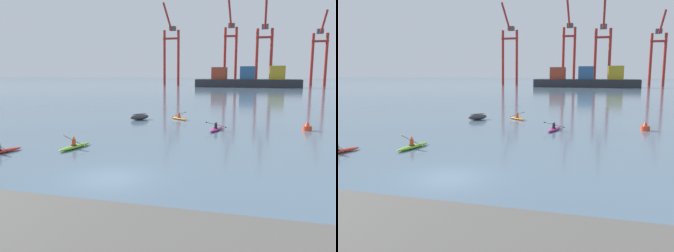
% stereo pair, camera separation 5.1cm
% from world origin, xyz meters
% --- Properties ---
extents(ground_plane, '(800.00, 800.00, 0.00)m').
position_xyz_m(ground_plane, '(0.00, 0.00, 0.00)').
color(ground_plane, slate).
extents(container_barge, '(42.60, 10.81, 8.75)m').
position_xyz_m(container_barge, '(2.58, 129.71, 3.01)').
color(container_barge, '#28282D').
rests_on(container_barge, ground).
extents(gantry_crane_west, '(8.02, 17.70, 35.96)m').
position_xyz_m(gantry_crane_west, '(-33.78, 141.94, 17.64)').
color(gantry_crane_west, maroon).
rests_on(gantry_crane_west, ground).
extents(gantry_crane_west_mid, '(6.23, 17.94, 36.10)m').
position_xyz_m(gantry_crane_west_mid, '(-6.16, 143.82, 17.88)').
color(gantry_crane_west_mid, maroon).
rests_on(gantry_crane_west_mid, ground).
extents(gantry_crane_east_mid, '(7.14, 21.09, 33.44)m').
position_xyz_m(gantry_crane_east_mid, '(8.74, 135.07, 17.01)').
color(gantry_crane_east_mid, maroon).
rests_on(gantry_crane_east_mid, ground).
extents(gantry_crane_east, '(6.84, 16.54, 30.57)m').
position_xyz_m(gantry_crane_east, '(31.94, 144.69, 15.64)').
color(gantry_crane_east, maroon).
rests_on(gantry_crane_east, ground).
extents(capsized_dinghy, '(2.49, 2.71, 0.76)m').
position_xyz_m(capsized_dinghy, '(-6.63, 22.97, 0.35)').
color(capsized_dinghy, '#38383D').
rests_on(capsized_dinghy, ground).
extents(channel_buoy, '(0.90, 0.90, 1.00)m').
position_xyz_m(channel_buoy, '(12.60, 19.80, 0.36)').
color(channel_buoy, red).
rests_on(channel_buoy, ground).
extents(kayak_orange, '(2.96, 2.69, 0.95)m').
position_xyz_m(kayak_orange, '(-1.96, 24.62, 0.17)').
color(kayak_orange, orange).
rests_on(kayak_orange, ground).
extents(kayak_lime, '(2.18, 3.45, 1.00)m').
position_xyz_m(kayak_lime, '(-5.86, 6.21, 0.17)').
color(kayak_lime, '#7ABC2D').
rests_on(kayak_lime, ground).
extents(kayak_magenta, '(2.22, 3.45, 0.95)m').
position_xyz_m(kayak_magenta, '(3.66, 17.31, 0.17)').
color(kayak_magenta, '#C13384').
rests_on(kayak_magenta, ground).
extents(kayak_red, '(2.12, 3.42, 0.99)m').
position_xyz_m(kayak_red, '(-10.24, 3.28, 0.17)').
color(kayak_red, red).
rests_on(kayak_red, ground).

